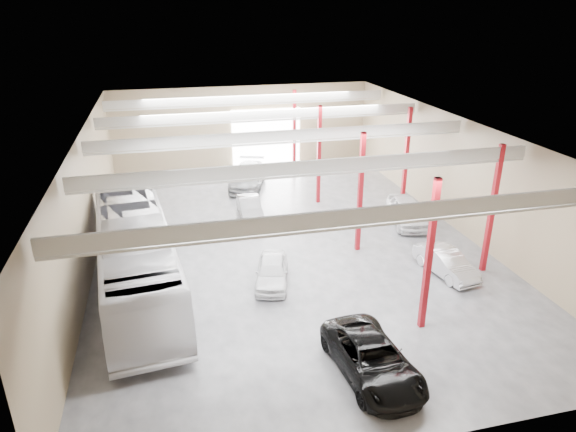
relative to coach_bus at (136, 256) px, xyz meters
name	(u,v)px	position (x,y,z in m)	size (l,w,h in m)	color
depot_shell	(287,160)	(8.63, 4.35, 3.01)	(22.12, 32.12, 7.06)	#434448
coach_bus	(136,256)	(0.00, 0.00, 0.00)	(3.31, 14.14, 3.94)	silver
black_sedan	(372,359)	(8.88, -8.65, -1.22)	(2.49, 5.40, 1.50)	black
car_row_a	(272,271)	(6.61, -0.81, -1.29)	(1.61, 4.01, 1.37)	white
car_row_b	(249,207)	(7.02, 8.37, -1.31)	(1.40, 4.01, 1.32)	#A7A7AC
car_row_c	(248,176)	(7.91, 14.41, -1.11)	(2.40, 5.90, 1.71)	gray
car_right_near	(446,262)	(15.80, -2.03, -1.29)	(1.43, 4.09, 1.35)	silver
car_right_far	(407,211)	(16.80, 4.75, -1.14)	(1.96, 4.87, 1.66)	silver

